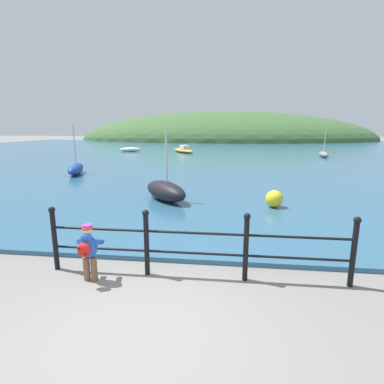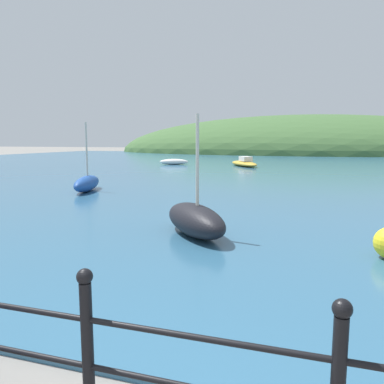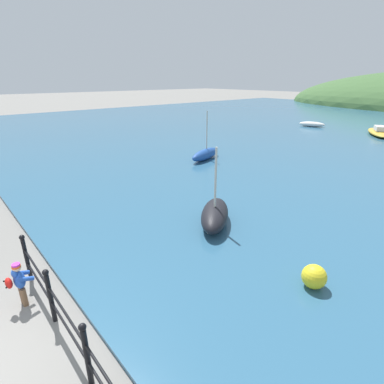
{
  "view_description": "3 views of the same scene",
  "coord_description": "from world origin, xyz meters",
  "px_view_note": "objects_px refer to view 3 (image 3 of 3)",
  "views": [
    {
      "loc": [
        1.13,
        -3.35,
        2.58
      ],
      "look_at": [
        0.19,
        4.42,
        0.92
      ],
      "focal_mm": 28.0,
      "sensor_mm": 36.0,
      "label": 1
    },
    {
      "loc": [
        1.25,
        -0.74,
        2.12
      ],
      "look_at": [
        -0.77,
        5.67,
        1.19
      ],
      "focal_mm": 35.0,
      "sensor_mm": 36.0,
      "label": 2
    },
    {
      "loc": [
        5.05,
        0.51,
        4.54
      ],
      "look_at": [
        -2.05,
        6.67,
        0.94
      ],
      "focal_mm": 28.0,
      "sensor_mm": 36.0,
      "label": 3
    }
  ],
  "objects_px": {
    "child_in_coat": "(19,281)",
    "boat_twin_mast": "(205,154)",
    "boat_blue_hull": "(215,214)",
    "boat_mid_harbor": "(378,132)",
    "mooring_buoy": "(314,277)",
    "boat_green_fishing": "(312,124)"
  },
  "relations": [
    {
      "from": "boat_blue_hull",
      "to": "boat_mid_harbor",
      "type": "xyz_separation_m",
      "value": [
        -2.59,
        21.66,
        -0.09
      ]
    },
    {
      "from": "mooring_buoy",
      "to": "boat_mid_harbor",
      "type": "bearing_deg",
      "value": 105.75
    },
    {
      "from": "boat_blue_hull",
      "to": "boat_green_fishing",
      "type": "relative_size",
      "value": 1.03
    },
    {
      "from": "child_in_coat",
      "to": "boat_blue_hull",
      "type": "bearing_deg",
      "value": 88.47
    },
    {
      "from": "boat_mid_harbor",
      "to": "boat_blue_hull",
      "type": "bearing_deg",
      "value": -83.18
    },
    {
      "from": "boat_green_fishing",
      "to": "boat_twin_mast",
      "type": "distance_m",
      "value": 16.5
    },
    {
      "from": "boat_twin_mast",
      "to": "mooring_buoy",
      "type": "relative_size",
      "value": 4.96
    },
    {
      "from": "boat_green_fishing",
      "to": "child_in_coat",
      "type": "bearing_deg",
      "value": -73.07
    },
    {
      "from": "boat_mid_harbor",
      "to": "boat_green_fishing",
      "type": "bearing_deg",
      "value": 179.14
    },
    {
      "from": "child_in_coat",
      "to": "boat_twin_mast",
      "type": "height_order",
      "value": "boat_twin_mast"
    },
    {
      "from": "boat_blue_hull",
      "to": "boat_mid_harbor",
      "type": "bearing_deg",
      "value": 96.82
    },
    {
      "from": "child_in_coat",
      "to": "boat_twin_mast",
      "type": "distance_m",
      "value": 12.56
    },
    {
      "from": "child_in_coat",
      "to": "boat_blue_hull",
      "type": "distance_m",
      "value": 5.61
    },
    {
      "from": "boat_mid_harbor",
      "to": "mooring_buoy",
      "type": "xyz_separation_m",
      "value": [
        6.26,
        -22.19,
        0.02
      ]
    },
    {
      "from": "child_in_coat",
      "to": "boat_green_fishing",
      "type": "xyz_separation_m",
      "value": [
        -8.33,
        27.36,
        -0.27
      ]
    },
    {
      "from": "boat_green_fishing",
      "to": "boat_mid_harbor",
      "type": "bearing_deg",
      "value": -0.86
    },
    {
      "from": "boat_blue_hull",
      "to": "mooring_buoy",
      "type": "relative_size",
      "value": 4.64
    },
    {
      "from": "boat_blue_hull",
      "to": "boat_twin_mast",
      "type": "xyz_separation_m",
      "value": [
        -6.18,
        5.41,
        -0.02
      ]
    },
    {
      "from": "child_in_coat",
      "to": "boat_twin_mast",
      "type": "bearing_deg",
      "value": 118.68
    },
    {
      "from": "boat_mid_harbor",
      "to": "mooring_buoy",
      "type": "height_order",
      "value": "boat_mid_harbor"
    },
    {
      "from": "boat_blue_hull",
      "to": "boat_green_fishing",
      "type": "distance_m",
      "value": 23.34
    },
    {
      "from": "mooring_buoy",
      "to": "boat_twin_mast",
      "type": "bearing_deg",
      "value": 148.9
    }
  ]
}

